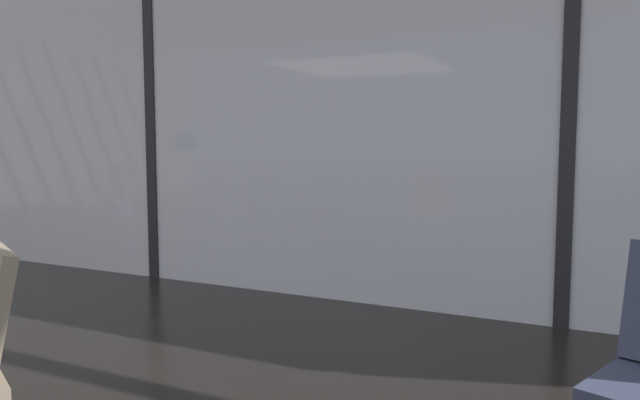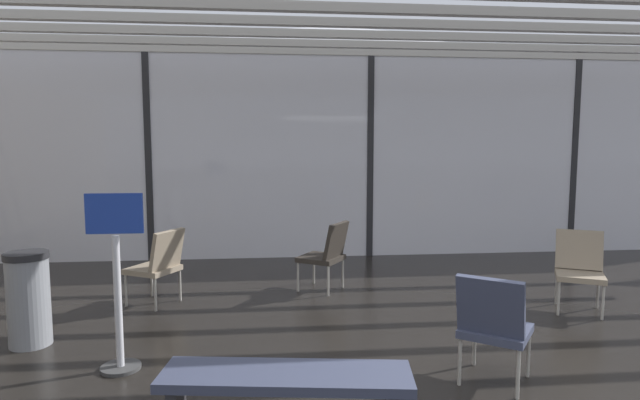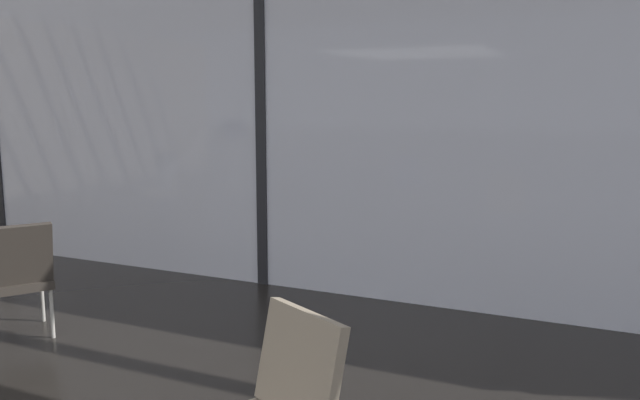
% 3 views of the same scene
% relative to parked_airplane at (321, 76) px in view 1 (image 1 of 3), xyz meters
% --- Properties ---
extents(glass_curtain_wall, '(14.00, 0.08, 3.23)m').
position_rel_parked_airplane_xyz_m(glass_curtain_wall, '(0.37, -4.22, -0.66)').
color(glass_curtain_wall, silver).
rests_on(glass_curtain_wall, ground).
extents(window_mullion_1, '(0.10, 0.12, 3.23)m').
position_rel_parked_airplane_xyz_m(window_mullion_1, '(0.37, -4.22, -0.66)').
color(window_mullion_1, black).
rests_on(window_mullion_1, ground).
extents(window_mullion_2, '(0.10, 0.12, 3.23)m').
position_rel_parked_airplane_xyz_m(window_mullion_2, '(3.87, -4.22, -0.66)').
color(window_mullion_2, black).
rests_on(window_mullion_2, ground).
extents(parked_airplane, '(11.70, 4.56, 4.56)m').
position_rel_parked_airplane_xyz_m(parked_airplane, '(0.00, 0.00, 0.00)').
color(parked_airplane, silver).
rests_on(parked_airplane, ground).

